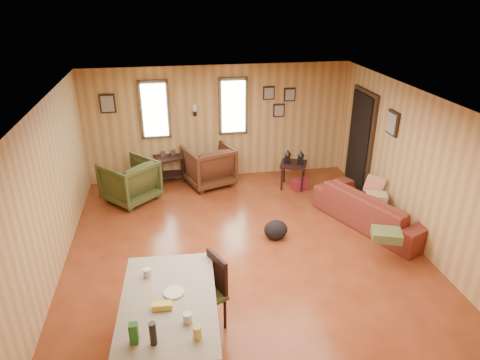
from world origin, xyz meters
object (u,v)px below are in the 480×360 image
(side_table, at_px, (294,162))
(dining_table, at_px, (168,307))
(sofa, at_px, (375,203))
(end_table, at_px, (169,164))
(recliner_green, at_px, (130,179))
(recliner_brown, at_px, (209,164))

(side_table, bearing_deg, dining_table, -121.86)
(sofa, xyz_separation_m, end_table, (-3.45, 2.45, -0.02))
(sofa, distance_m, recliner_green, 4.54)
(recliner_green, height_order, end_table, recliner_green)
(recliner_brown, bearing_deg, end_table, -38.24)
(sofa, relative_size, side_table, 2.64)
(recliner_brown, distance_m, recliner_green, 1.65)
(recliner_brown, xyz_separation_m, recliner_green, (-1.57, -0.49, -0.01))
(recliner_brown, relative_size, recliner_green, 1.03)
(recliner_brown, bearing_deg, side_table, 146.11)
(side_table, distance_m, dining_table, 4.91)
(recliner_brown, distance_m, end_table, 0.86)
(recliner_green, xyz_separation_m, dining_table, (0.68, -4.13, 0.32))
(recliner_brown, relative_size, dining_table, 0.54)
(recliner_green, distance_m, side_table, 3.27)
(recliner_brown, height_order, recliner_green, recliner_brown)
(sofa, bearing_deg, end_table, 30.62)
(sofa, distance_m, dining_table, 4.32)
(sofa, relative_size, end_table, 3.04)
(dining_table, bearing_deg, side_table, 61.06)
(recliner_brown, xyz_separation_m, side_table, (1.69, -0.45, 0.09))
(recliner_brown, bearing_deg, sofa, 121.65)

